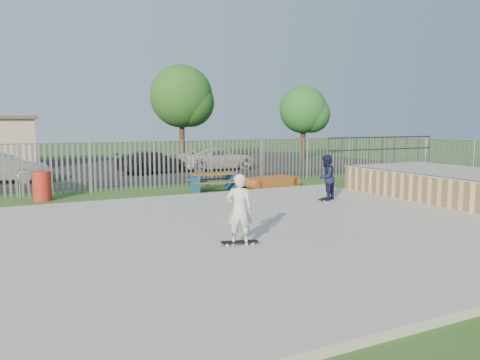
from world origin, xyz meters
name	(u,v)px	position (x,y,z in m)	size (l,w,h in m)	color
ground	(220,237)	(0.00, 0.00, 0.00)	(120.00, 120.00, 0.00)	#2C551D
concrete_slab	(220,234)	(0.00, 0.00, 0.07)	(15.00, 12.00, 0.15)	#9F9F9A
quarter_pipe	(453,186)	(9.50, 1.04, 0.56)	(5.50, 7.05, 2.19)	tan
fence	(192,176)	(1.00, 4.59, 1.00)	(26.04, 16.02, 2.00)	gray
picnic_table	(213,182)	(2.86, 7.09, 0.39)	(1.97, 1.69, 0.76)	brown
funbox	(270,182)	(5.62, 7.20, 0.22)	(2.34, 1.48, 0.43)	brown
trash_bin_red	(42,186)	(-3.50, 7.76, 0.53)	(0.63, 0.63, 1.05)	#A52619
trash_bin_grey	(40,186)	(-3.54, 8.11, 0.48)	(0.57, 0.57, 0.95)	black
parking_lot	(92,169)	(0.00, 19.00, 0.01)	(40.00, 18.00, 0.02)	black
car_silver	(0,168)	(-4.89, 13.88, 0.71)	(1.45, 4.16, 1.37)	#B0B0B5
car_dark	(154,162)	(2.66, 14.84, 0.62)	(1.69, 4.15, 1.20)	#222227
car_white	(217,159)	(6.53, 14.98, 0.67)	(2.17, 4.70, 1.31)	silver
tree_mid	(181,97)	(6.87, 22.04, 4.65)	(4.47, 4.47, 6.90)	#45321B
tree_right	(303,110)	(15.93, 19.91, 3.76)	(3.63, 3.63, 5.60)	#3A2A17
skateboard_a	(326,199)	(5.10, 2.57, 0.19)	(0.80, 0.55, 0.08)	black
skateboard_b	(239,243)	(-0.16, -1.38, 0.19)	(0.82, 0.42, 0.08)	black
skater_navy	(326,178)	(5.10, 2.57, 0.92)	(0.75, 0.59, 1.55)	#13163D
skater_white	(239,209)	(-0.16, -1.38, 0.92)	(0.56, 0.37, 1.55)	silver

